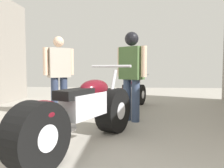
% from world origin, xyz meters
% --- Properties ---
extents(ground_plane, '(15.09, 15.09, 0.00)m').
position_xyz_m(ground_plane, '(0.00, 3.11, 0.00)').
color(ground_plane, '#9E998E').
extents(motorcycle_maroon_cruiser, '(1.13, 2.08, 1.01)m').
position_xyz_m(motorcycle_maroon_cruiser, '(-0.31, 2.00, 0.41)').
color(motorcycle_maroon_cruiser, black).
rests_on(motorcycle_maroon_cruiser, ground_plane).
extents(motorcycle_black_naked, '(0.86, 1.69, 0.82)m').
position_xyz_m(motorcycle_black_naked, '(0.29, 4.77, 0.34)').
color(motorcycle_black_naked, black).
rests_on(motorcycle_black_naked, ground_plane).
extents(mechanic_in_blue, '(0.57, 0.47, 1.61)m').
position_xyz_m(mechanic_in_blue, '(-1.19, 3.89, 0.91)').
color(mechanic_in_blue, '#2D3851').
rests_on(mechanic_in_blue, ground_plane).
extents(mechanic_with_helmet, '(0.56, 0.46, 1.61)m').
position_xyz_m(mechanic_with_helmet, '(0.29, 3.46, 0.97)').
color(mechanic_with_helmet, '#384766').
rests_on(mechanic_with_helmet, ground_plane).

